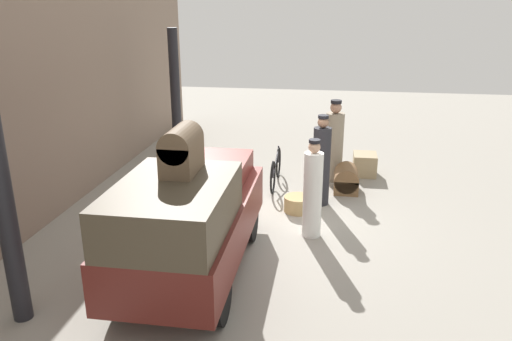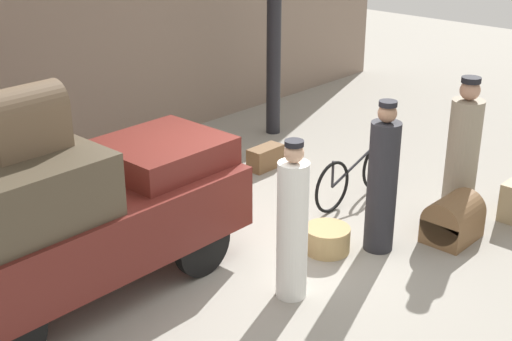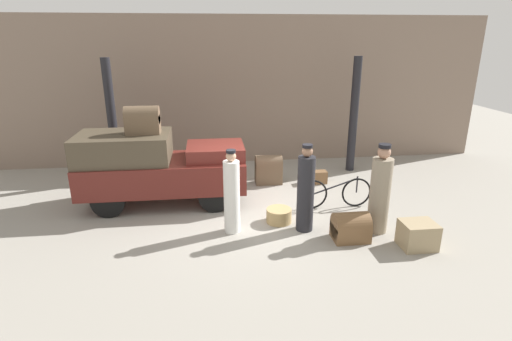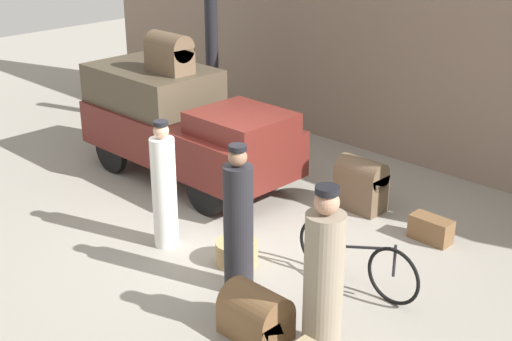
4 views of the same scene
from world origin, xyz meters
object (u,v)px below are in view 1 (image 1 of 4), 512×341
porter_lifting_near_truck (321,164)px  truck (190,218)px  wicker_basket (298,204)px  trunk_barrel_dark (180,182)px  suitcase_tan_flat (346,180)px  bicycle (276,169)px  suitcase_small_leather (365,164)px  trunk_on_truck_roof (182,150)px  porter_carrying_trunk (334,144)px  conductor_in_dark_uniform (313,192)px  trunk_umber_medium (204,173)px

porter_lifting_near_truck → truck: bearing=150.4°
truck → porter_lifting_near_truck: bearing=-29.6°
wicker_basket → trunk_barrel_dark: trunk_barrel_dark is taller
truck → suitcase_tan_flat: (3.99, -2.35, -0.71)m
bicycle → suitcase_tan_flat: bearing=-95.7°
suitcase_small_leather → trunk_on_truck_roof: (-5.40, 2.80, 1.81)m
porter_carrying_trunk → conductor_in_dark_uniform: bearing=173.5°
trunk_umber_medium → porter_lifting_near_truck: bearing=-110.0°
suitcase_small_leather → porter_lifting_near_truck: bearing=153.4°
wicker_basket → trunk_umber_medium: 2.72m
porter_lifting_near_truck → trunk_on_truck_roof: bearing=152.1°
trunk_umber_medium → conductor_in_dark_uniform: bearing=-133.7°
porter_carrying_trunk → suitcase_small_leather: porter_carrying_trunk is taller
suitcase_tan_flat → trunk_barrel_dark: trunk_barrel_dark is taller
suitcase_small_leather → trunk_barrel_dark: size_ratio=0.80×
trunk_umber_medium → suitcase_small_leather: bearing=-74.9°
truck → wicker_basket: truck is taller
suitcase_tan_flat → suitcase_small_leather: 1.26m
truck → bicycle: truck is taller
wicker_basket → trunk_barrel_dark: 2.47m
suitcase_tan_flat → trunk_umber_medium: suitcase_tan_flat is taller
conductor_in_dark_uniform → trunk_on_truck_roof: trunk_on_truck_roof is taller
truck → porter_carrying_trunk: porter_carrying_trunk is taller
porter_carrying_trunk → suitcase_small_leather: bearing=-56.5°
bicycle → suitcase_small_leather: bicycle is taller
conductor_in_dark_uniform → suitcase_tan_flat: (2.32, -0.64, -0.56)m
bicycle → trunk_barrel_dark: trunk_barrel_dark is taller
truck → porter_carrying_trunk: bearing=-23.7°
wicker_basket → conductor_in_dark_uniform: size_ratio=0.31×
suitcase_small_leather → trunk_barrel_dark: (-2.31, 3.86, 0.16)m
conductor_in_dark_uniform → suitcase_small_leather: (3.50, -1.09, -0.56)m
porter_carrying_trunk → suitcase_tan_flat: size_ratio=2.67×
wicker_basket → porter_lifting_near_truck: porter_lifting_near_truck is taller
porter_carrying_trunk → suitcase_small_leather: size_ratio=2.92×
truck → bicycle: size_ratio=2.15×
truck → suitcase_tan_flat: truck is taller
bicycle → suitcase_small_leather: bearing=-63.3°
truck → trunk_umber_medium: size_ratio=6.64×
wicker_basket → suitcase_tan_flat: (1.28, -0.96, 0.10)m
trunk_on_truck_roof → wicker_basket: bearing=-25.3°
porter_carrying_trunk → conductor_in_dark_uniform: (-3.00, 0.34, -0.04)m
suitcase_tan_flat → trunk_umber_medium: size_ratio=1.22×
trunk_on_truck_roof → bicycle: bearing=-10.1°
trunk_umber_medium → trunk_barrel_dark: trunk_barrel_dark is taller
bicycle → trunk_on_truck_roof: trunk_on_truck_roof is taller
bicycle → porter_lifting_near_truck: porter_lifting_near_truck is taller
porter_lifting_near_truck → conductor_in_dark_uniform: porter_lifting_near_truck is taller
bicycle → porter_carrying_trunk: bearing=-67.8°
wicker_basket → suitcase_small_leather: bearing=-29.9°
truck → wicker_basket: bearing=-27.2°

